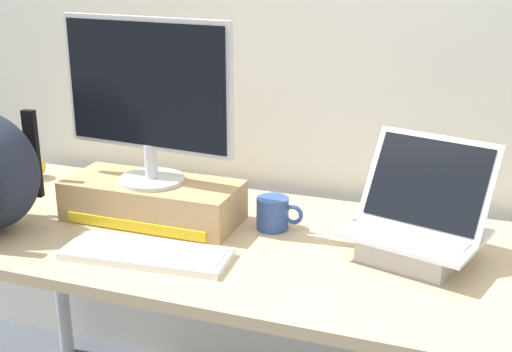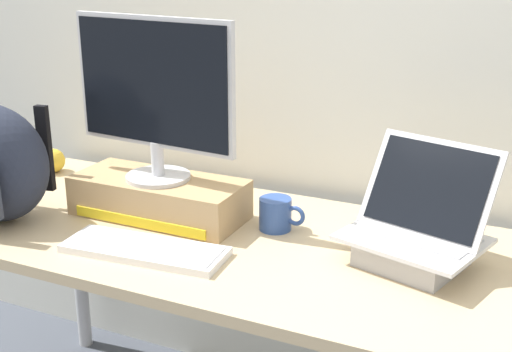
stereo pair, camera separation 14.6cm
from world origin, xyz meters
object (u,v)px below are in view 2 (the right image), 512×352
object	(u,v)px
toner_box_yellow	(159,197)
plush_toy	(53,161)
desktop_monitor	(154,94)
open_laptop	(415,240)
external_keyboard	(145,249)
coffee_mug	(276,214)

from	to	relation	value
toner_box_yellow	plush_toy	size ratio (longest dim) A/B	6.04
desktop_monitor	open_laptop	world-z (taller)	desktop_monitor
toner_box_yellow	open_laptop	distance (m)	0.72
toner_box_yellow	external_keyboard	distance (m)	0.26
coffee_mug	desktop_monitor	bearing A→B (deg)	-171.10
open_laptop	plush_toy	size ratio (longest dim) A/B	4.57
coffee_mug	plush_toy	world-z (taller)	coffee_mug
toner_box_yellow	open_laptop	bearing A→B (deg)	0.15
desktop_monitor	toner_box_yellow	bearing A→B (deg)	88.28
plush_toy	toner_box_yellow	bearing A→B (deg)	-18.28
open_laptop	coffee_mug	world-z (taller)	open_laptop
plush_toy	desktop_monitor	bearing A→B (deg)	-18.39
toner_box_yellow	open_laptop	world-z (taller)	open_laptop
desktop_monitor	open_laptop	distance (m)	0.78
plush_toy	open_laptop	bearing A→B (deg)	-7.95
open_laptop	plush_toy	distance (m)	1.28
toner_box_yellow	desktop_monitor	bearing A→B (deg)	-96.38
toner_box_yellow	coffee_mug	xyz separation A→B (m)	(0.34, 0.05, -0.01)
desktop_monitor	coffee_mug	distance (m)	0.46
toner_box_yellow	desktop_monitor	size ratio (longest dim) A/B	0.97
toner_box_yellow	coffee_mug	bearing A→B (deg)	8.71
external_keyboard	open_laptop	bearing A→B (deg)	15.49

